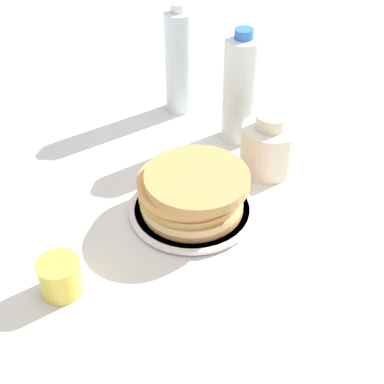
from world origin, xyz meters
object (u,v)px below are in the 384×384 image
(water_bottle_mid, at_px, (240,90))
(cream_jug, at_px, (269,146))
(juice_glass, at_px, (60,277))
(water_bottle_near, at_px, (179,62))
(plate, at_px, (192,209))
(pancake_stack, at_px, (192,191))

(water_bottle_mid, bearing_deg, cream_jug, -78.93)
(juice_glass, distance_m, water_bottle_near, 0.57)
(plate, xyz_separation_m, water_bottle_mid, (0.15, 0.21, 0.10))
(pancake_stack, relative_size, juice_glass, 2.95)
(plate, xyz_separation_m, water_bottle_near, (0.05, 0.36, 0.11))
(juice_glass, xyz_separation_m, water_bottle_near, (0.28, 0.48, 0.09))
(juice_glass, height_order, cream_jug, cream_jug)
(cream_jug, bearing_deg, pancake_stack, -150.53)
(cream_jug, xyz_separation_m, water_bottle_near, (-0.12, 0.26, 0.06))
(juice_glass, relative_size, water_bottle_mid, 0.27)
(pancake_stack, height_order, water_bottle_near, water_bottle_near)
(pancake_stack, bearing_deg, water_bottle_mid, 55.53)
(water_bottle_mid, bearing_deg, plate, -124.61)
(pancake_stack, height_order, juice_glass, pancake_stack)
(pancake_stack, xyz_separation_m, water_bottle_mid, (0.15, 0.22, 0.06))
(pancake_stack, relative_size, water_bottle_mid, 0.80)
(juice_glass, xyz_separation_m, cream_jug, (0.40, 0.22, 0.02))
(pancake_stack, distance_m, water_bottle_mid, 0.27)
(juice_glass, xyz_separation_m, water_bottle_mid, (0.38, 0.34, 0.08))
(plate, distance_m, cream_jug, 0.20)
(plate, height_order, water_bottle_mid, water_bottle_mid)
(plate, height_order, cream_jug, cream_jug)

